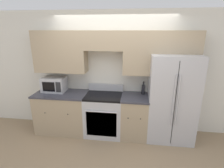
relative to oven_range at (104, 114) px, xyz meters
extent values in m
plane|color=#937A5B|center=(0.18, -0.31, -0.45)|extent=(12.00, 12.00, 0.00)
cube|color=silver|center=(0.18, 0.35, 0.85)|extent=(8.00, 0.06, 2.60)
cube|color=tan|center=(-0.94, 0.15, 1.31)|extent=(1.10, 0.33, 0.86)
cube|color=tan|center=(0.00, 0.15, 1.55)|extent=(0.78, 0.33, 0.39)
cube|color=tan|center=(1.12, 0.15, 1.31)|extent=(1.45, 0.33, 0.86)
cube|color=tan|center=(-0.94, 0.00, -0.02)|extent=(1.10, 0.62, 0.86)
cube|color=#383842|center=(-0.94, 0.00, 0.43)|extent=(1.12, 0.64, 0.03)
sphere|color=black|center=(-1.18, -0.31, 0.11)|extent=(0.03, 0.03, 0.03)
sphere|color=black|center=(-0.69, -0.31, 0.11)|extent=(0.03, 0.03, 0.03)
cube|color=tan|center=(0.66, 0.00, -0.02)|extent=(0.53, 0.62, 0.86)
cube|color=#383842|center=(0.66, 0.00, 0.43)|extent=(0.56, 0.64, 0.03)
sphere|color=black|center=(0.54, -0.31, 0.11)|extent=(0.03, 0.03, 0.03)
sphere|color=black|center=(0.78, -0.31, 0.11)|extent=(0.03, 0.03, 0.03)
cube|color=#B7B7BC|center=(0.00, 0.00, -0.03)|extent=(0.78, 0.62, 0.86)
cube|color=black|center=(0.00, -0.30, -0.07)|extent=(0.62, 0.01, 0.55)
cube|color=black|center=(0.00, 0.00, 0.42)|extent=(0.78, 0.62, 0.04)
cube|color=#B7B7BC|center=(0.00, 0.28, 0.52)|extent=(0.78, 0.04, 0.16)
cylinder|color=silver|center=(0.00, -0.33, 0.21)|extent=(0.62, 0.02, 0.02)
cube|color=#B7B7BC|center=(1.38, 0.07, 0.43)|extent=(0.92, 0.77, 1.77)
cube|color=black|center=(1.38, -0.31, 0.43)|extent=(0.01, 0.01, 1.63)
cylinder|color=#B7B7BC|center=(1.35, -0.33, 0.52)|extent=(0.02, 0.02, 0.97)
cylinder|color=#B7B7BC|center=(1.42, -0.33, 0.52)|extent=(0.02, 0.02, 0.97)
cube|color=#B7B7BC|center=(-1.12, 0.11, 0.60)|extent=(0.49, 0.36, 0.31)
cube|color=black|center=(-1.17, -0.08, 0.60)|extent=(0.27, 0.01, 0.20)
cube|color=#262628|center=(-0.95, -0.08, 0.60)|extent=(0.11, 0.01, 0.22)
cylinder|color=black|center=(0.82, 0.16, 0.54)|extent=(0.07, 0.07, 0.20)
cylinder|color=black|center=(0.82, 0.16, 0.67)|extent=(0.03, 0.03, 0.06)
cylinder|color=black|center=(0.82, 0.16, 0.71)|extent=(0.03, 0.03, 0.02)
camera|label=1|loc=(0.62, -3.37, 1.76)|focal=28.00mm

